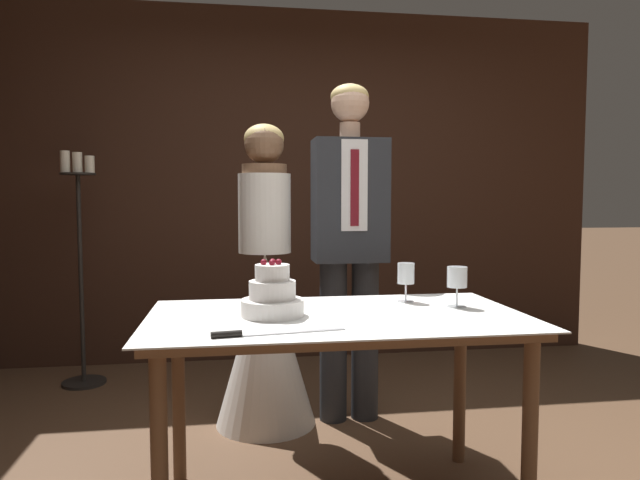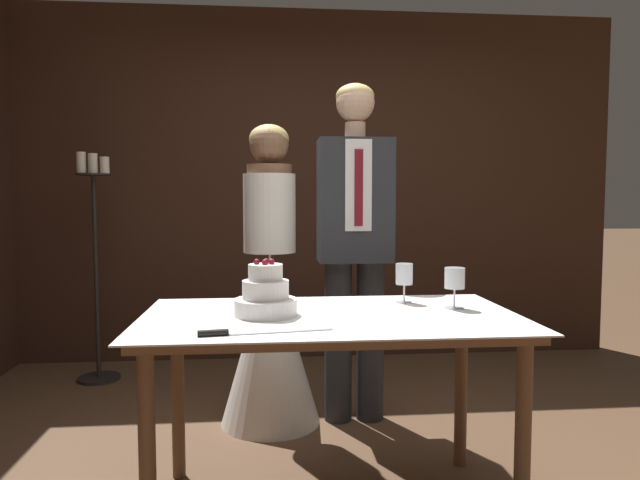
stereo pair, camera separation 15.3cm
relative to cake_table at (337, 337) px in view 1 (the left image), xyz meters
The scene contains 9 objects.
wall_back 2.33m from the cake_table, 86.90° to the left, with size 4.66×0.12×2.64m, color #382116.
cake_table is the anchor object (origin of this frame).
tiered_cake 0.30m from the cake_table, behind, with size 0.24×0.24×0.22m.
cake_knife 0.46m from the cake_table, 138.20° to the right, with size 0.45×0.09×0.02m.
wine_glass_near 0.56m from the cake_table, ahead, with size 0.08×0.08×0.17m.
wine_glass_middle 0.46m from the cake_table, 33.27° to the left, with size 0.07×0.07×0.17m.
bride 0.93m from the cake_table, 104.37° to the left, with size 0.54×0.54×1.62m.
groom 0.99m from the cake_table, 75.62° to the left, with size 0.40×0.25×1.84m.
candle_stand 2.23m from the cake_table, 128.59° to the left, with size 0.28×0.28×1.53m.
Camera 1 is at (-0.51, -2.20, 1.22)m, focal length 32.00 mm.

